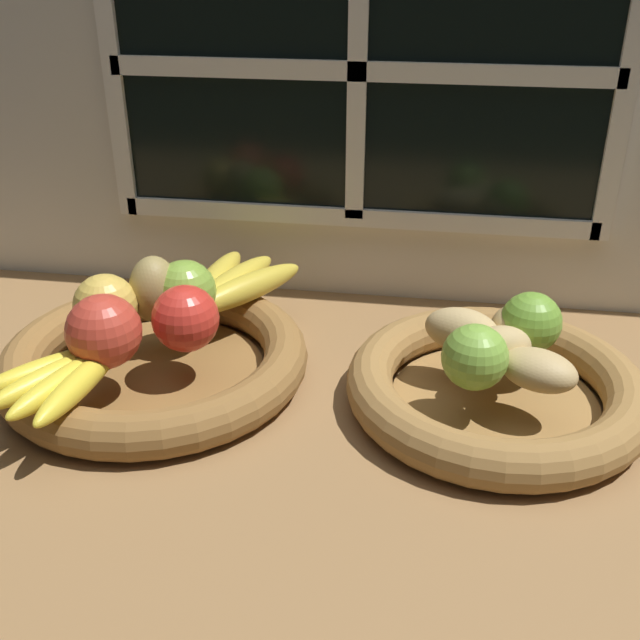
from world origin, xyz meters
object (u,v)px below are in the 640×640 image
Objects in this scene: potato_small at (538,370)px; potato_large at (501,347)px; apple_green_back at (185,291)px; apple_red_front at (104,331)px; fruit_bowl_right at (495,388)px; potato_oblong at (462,330)px; apple_golden_left at (105,305)px; banana_bunch_back at (229,285)px; lime_far at (531,322)px; pear_brown at (154,289)px; potato_back at (519,326)px; apple_red_right at (186,318)px; banana_bunch_front at (64,376)px; lime_near at (475,357)px; fruit_bowl_left at (156,359)px.

potato_large is (-3.56, 3.56, 0.31)cm from potato_small.
apple_red_front reaches higher than apple_green_back.
apple_green_back is 36.65cm from potato_large.
fruit_bowl_right is 7.22cm from potato_oblong.
apple_golden_left is at bearing 179.35° from potato_large.
fruit_bowl_right is at bearing 8.40° from apple_red_front.
potato_large is at bearing -19.90° from banana_bunch_back.
apple_golden_left is at bearing -175.39° from lime_far.
potato_back is (41.85, 0.42, -1.59)cm from pear_brown.
fruit_bowl_right is 37.18cm from apple_green_back.
apple_red_right is 0.93× the size of apple_red_front.
apple_green_back is 12.57cm from apple_red_front.
pear_brown reaches higher than lime_far.
apple_red_right reaches higher than banana_bunch_front.
potato_oblong is (39.75, 14.25, 1.09)cm from banana_bunch_front.
lime_near is (-6.43, -0.75, 1.34)cm from potato_small.
apple_golden_left is 47.52cm from lime_far.
fruit_bowl_right is at bearing -19.90° from banana_bunch_back.
potato_back is (43.51, 10.99, -1.51)cm from apple_red_front.
apple_red_front is (-5.06, -11.50, 0.30)cm from apple_green_back.
lime_near is 1.01× the size of lime_far.
potato_small is at bearing -88.51° from lime_far.
lime_near is at bearing -6.67° from apple_golden_left.
potato_oblong is at bearing -16.91° from banana_bunch_back.
banana_bunch_front is 0.83× the size of banana_bunch_back.
pear_brown is 0.98× the size of potato_oblong.
apple_red_front is at bearing -177.34° from lime_near.
pear_brown is (-5.69, 5.87, 0.36)cm from apple_red_right.
fruit_bowl_left is at bearing -76.49° from pear_brown.
apple_green_back is 0.89× the size of potato_oblong.
fruit_bowl_left is 41.40cm from potato_back.
apple_golden_left reaches higher than potato_large.
banana_bunch_front is at bearing -161.84° from lime_far.
apple_red_front is 1.00× the size of potato_small.
lime_far is (42.98, -0.16, -0.71)cm from pear_brown.
lime_near is (-2.87, -4.31, 1.03)cm from potato_large.
apple_red_front is 10.70cm from pear_brown.
fruit_bowl_left is 2.13× the size of banana_bunch_front.
banana_bunch_back is (11.26, 11.36, -1.91)cm from apple_golden_left.
potato_large is at bearing -127.87° from lime_far.
potato_back is (34.98, -6.96, 0.78)cm from banana_bunch_back.
potato_oblong is 7.51cm from lime_far.
potato_back is (2.22, 4.89, 5.18)cm from fruit_bowl_right.
potato_oblong is 1.03× the size of potato_small.
apple_green_back reaches higher than apple_golden_left.
apple_red_front is 20.01cm from banana_bunch_back.
lime_far is (47.37, 3.82, -0.25)cm from apple_golden_left.
potato_small is at bearing -45.00° from potato_large.
potato_small reaches higher than fruit_bowl_left.
potato_small is at bearing -4.83° from fruit_bowl_left.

